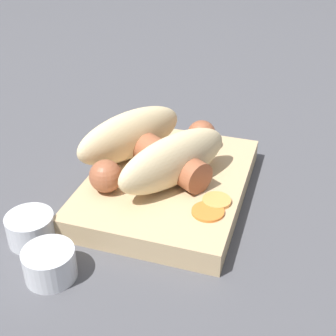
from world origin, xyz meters
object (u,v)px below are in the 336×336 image
Objects in this scene: condiment_cup_near at (31,230)px; bread_roll at (151,147)px; sausage at (157,154)px; condiment_cup_far at (50,265)px; food_tray at (168,185)px.

bread_roll is at bearing -33.65° from condiment_cup_near.
sausage is 0.18m from condiment_cup_far.
condiment_cup_near is (-0.13, 0.09, -0.03)m from sausage.
bread_roll is at bearing -13.79° from condiment_cup_far.
food_tray is at bearing -41.76° from condiment_cup_near.
bread_roll reaches higher than food_tray.
condiment_cup_far is at bearing 158.29° from food_tray.
condiment_cup_far is (-0.17, 0.05, -0.03)m from sausage.
food_tray is 1.23× the size of bread_roll.
sausage reaches higher than condiment_cup_far.
condiment_cup_near is (-0.13, 0.08, -0.04)m from bread_roll.
food_tray is at bearing -21.71° from condiment_cup_far.
food_tray is 0.05m from bread_roll.
sausage is at bearing 51.93° from food_tray.
condiment_cup_near and condiment_cup_far have the same top height.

